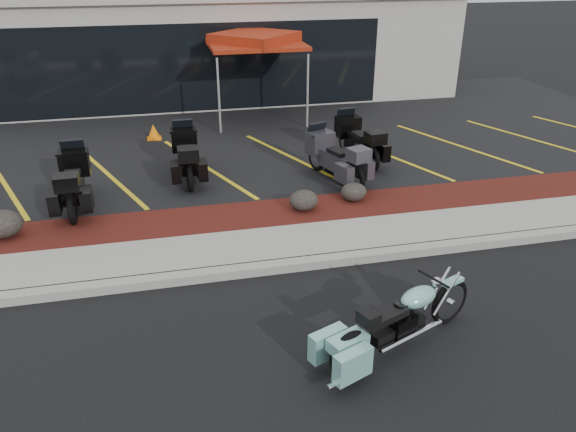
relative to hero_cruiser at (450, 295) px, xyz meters
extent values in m
plane|color=black|center=(-2.77, 1.02, -0.45)|extent=(90.00, 90.00, 0.00)
cube|color=gray|center=(-2.77, 1.92, -0.38)|extent=(24.00, 0.25, 0.15)
cube|color=gray|center=(-2.77, 2.62, -0.38)|extent=(24.00, 1.20, 0.15)
cube|color=#37150C|center=(-2.77, 3.82, -0.37)|extent=(24.00, 1.20, 0.16)
cube|color=black|center=(-2.77, 9.22, -0.38)|extent=(26.00, 9.60, 0.15)
cube|color=gray|center=(-2.77, 15.52, 1.55)|extent=(18.00, 8.00, 4.00)
cube|color=black|center=(-2.77, 11.54, 1.05)|extent=(12.00, 0.06, 2.60)
ellipsoid|color=black|center=(-6.59, 3.88, -0.05)|extent=(0.70, 0.58, 0.50)
ellipsoid|color=black|center=(-1.13, 3.79, -0.09)|extent=(0.57, 0.47, 0.40)
ellipsoid|color=black|center=(-0.03, 4.00, -0.11)|extent=(0.52, 0.44, 0.37)
cone|color=orange|center=(-3.91, 9.09, -0.11)|extent=(0.47, 0.47, 0.40)
cylinder|color=silver|center=(-1.87, 9.05, 0.71)|extent=(0.06, 0.06, 2.04)
cylinder|color=silver|center=(0.58, 9.48, 0.71)|extent=(0.06, 0.06, 2.04)
cylinder|color=silver|center=(-2.30, 11.50, 0.71)|extent=(0.06, 0.06, 2.04)
cylinder|color=silver|center=(0.14, 11.93, 0.71)|extent=(0.06, 0.06, 2.04)
cube|color=maroon|center=(-0.86, 10.49, 1.87)|extent=(3.08, 3.08, 0.11)
cube|color=maroon|center=(-0.86, 10.49, 2.02)|extent=(2.72, 2.72, 0.31)
camera|label=1|loc=(-3.65, -5.85, 4.35)|focal=35.00mm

